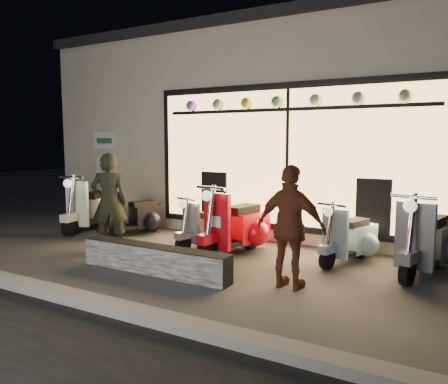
# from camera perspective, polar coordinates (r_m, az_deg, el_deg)

# --- Properties ---
(ground) EXTENTS (40.00, 40.00, 0.00)m
(ground) POSITION_cam_1_polar(r_m,az_deg,el_deg) (6.74, -4.47, -9.30)
(ground) COLOR #383533
(ground) RESTS_ON ground
(kerb) EXTENTS (40.00, 0.25, 0.12)m
(kerb) POSITION_cam_1_polar(r_m,az_deg,el_deg) (5.27, -17.05, -13.58)
(kerb) COLOR slate
(kerb) RESTS_ON ground
(shop_building) EXTENTS (10.20, 6.23, 4.20)m
(shop_building) POSITION_cam_1_polar(r_m,az_deg,el_deg) (10.97, 10.25, 7.93)
(shop_building) COLOR beige
(shop_building) RESTS_ON ground
(graffiti_barrier) EXTENTS (2.37, 0.28, 0.40)m
(graffiti_barrier) POSITION_cam_1_polar(r_m,az_deg,el_deg) (6.27, -9.06, -8.70)
(graffiti_barrier) COLOR black
(graffiti_barrier) RESTS_ON ground
(scooter_silver) EXTENTS (0.62, 1.22, 0.87)m
(scooter_silver) POSITION_cam_1_polar(r_m,az_deg,el_deg) (7.72, -1.71, -4.53)
(scooter_silver) COLOR black
(scooter_silver) RESTS_ON ground
(scooter_red) EXTENTS (0.69, 1.57, 1.11)m
(scooter_red) POSITION_cam_1_polar(r_m,az_deg,el_deg) (7.30, 2.14, -4.42)
(scooter_red) COLOR black
(scooter_red) RESTS_ON ground
(scooter_black) EXTENTS (0.71, 1.30, 0.93)m
(scooter_black) POSITION_cam_1_polar(r_m,az_deg,el_deg) (8.87, -10.80, -3.00)
(scooter_black) COLOR black
(scooter_black) RESTS_ON ground
(scooter_cream) EXTENTS (0.62, 1.58, 1.12)m
(scooter_cream) POSITION_cam_1_polar(r_m,az_deg,el_deg) (9.59, -16.28, -1.97)
(scooter_cream) COLOR black
(scooter_cream) RESTS_ON ground
(scooter_blue) EXTENTS (0.67, 1.29, 0.92)m
(scooter_blue) POSITION_cam_1_polar(r_m,az_deg,el_deg) (7.07, 16.40, -5.72)
(scooter_blue) COLOR black
(scooter_blue) RESTS_ON ground
(scooter_grey) EXTENTS (0.72, 1.58, 1.12)m
(scooter_grey) POSITION_cam_1_polar(r_m,az_deg,el_deg) (6.87, 25.14, -5.77)
(scooter_grey) COLOR black
(scooter_grey) RESTS_ON ground
(man) EXTENTS (0.72, 0.67, 1.66)m
(man) POSITION_cam_1_polar(r_m,az_deg,el_deg) (7.62, -14.74, -1.25)
(man) COLOR black
(man) RESTS_ON ground
(woman) EXTENTS (0.94, 0.45, 1.57)m
(woman) POSITION_cam_1_polar(r_m,az_deg,el_deg) (5.53, 8.73, -4.59)
(woman) COLOR brown
(woman) RESTS_ON ground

